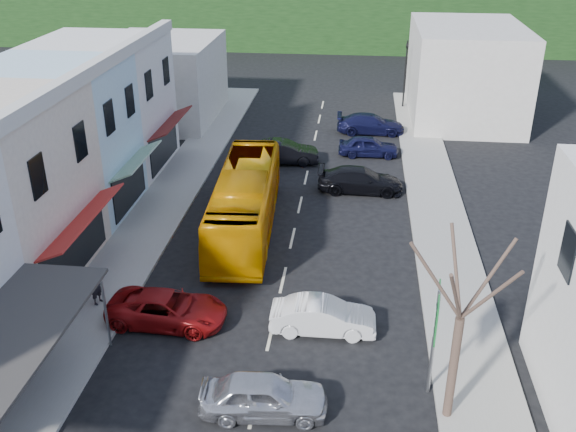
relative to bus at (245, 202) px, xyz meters
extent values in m
plane|color=black|center=(2.47, -8.67, -1.55)|extent=(120.00, 120.00, 0.00)
cube|color=gray|center=(-5.03, 1.33, -1.48)|extent=(3.00, 52.00, 0.15)
cube|color=gray|center=(9.97, 1.33, -1.48)|extent=(3.00, 52.00, 0.15)
cube|color=#A5221C|center=(-5.93, -5.67, 1.50)|extent=(1.30, 6.80, 0.08)
cube|color=#A4C6D6|center=(-10.03, 1.33, 2.45)|extent=(7.00, 6.00, 8.00)
cube|color=#195926|center=(-5.93, 1.33, 1.50)|extent=(1.30, 5.10, 0.08)
cube|color=silver|center=(-10.03, 7.83, 2.45)|extent=(7.00, 7.00, 8.00)
cube|color=#5A1714|center=(-5.93, 7.83, 1.50)|extent=(1.30, 5.95, 0.08)
cube|color=#B7B2A8|center=(-9.53, 18.33, 1.45)|extent=(8.00, 10.00, 6.00)
cube|color=#B7B2A8|center=(13.47, 21.33, 1.95)|extent=(8.00, 12.00, 7.00)
imported|color=#D38301|center=(0.00, 0.00, 0.00)|extent=(3.17, 11.73, 3.10)
imported|color=silver|center=(2.83, -12.97, -0.85)|extent=(4.53, 2.15, 1.40)
imported|color=silver|center=(4.46, -8.27, -0.85)|extent=(4.43, 1.87, 1.40)
imported|color=maroon|center=(-1.70, -8.40, -0.85)|extent=(4.69, 2.12, 1.40)
imported|color=black|center=(5.75, 5.58, -0.85)|extent=(4.50, 1.84, 1.40)
imported|color=black|center=(6.24, 11.57, -0.85)|extent=(4.45, 1.93, 1.40)
imported|color=black|center=(0.78, 9.59, -0.85)|extent=(4.58, 2.29, 1.40)
imported|color=black|center=(6.39, 16.32, -0.85)|extent=(4.55, 1.97, 1.40)
imported|color=black|center=(-4.91, -7.56, -0.55)|extent=(0.55, 0.68, 1.70)
camera|label=1|loc=(5.41, -28.93, 13.49)|focal=40.00mm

